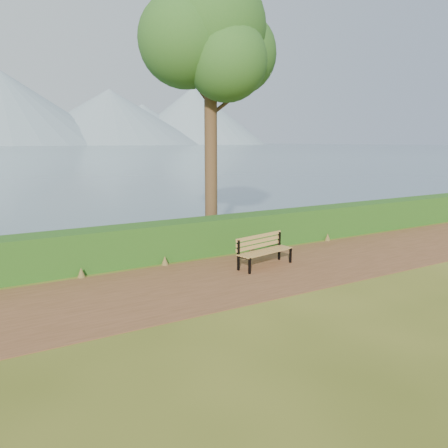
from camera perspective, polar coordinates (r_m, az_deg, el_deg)
ground at (r=10.14m, az=2.59°, el=-7.31°), size 140.00×140.00×0.00m
path at (r=10.38m, az=1.69°, el=-6.84°), size 40.00×3.40×0.01m
hedge at (r=12.20m, az=-3.98°, el=-1.78°), size 32.00×0.85×1.00m
bench at (r=11.15m, az=5.12°, el=-3.20°), size 1.67×0.77×0.81m
tree at (r=13.72m, az=-1.84°, el=23.31°), size 4.28×3.57×8.24m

